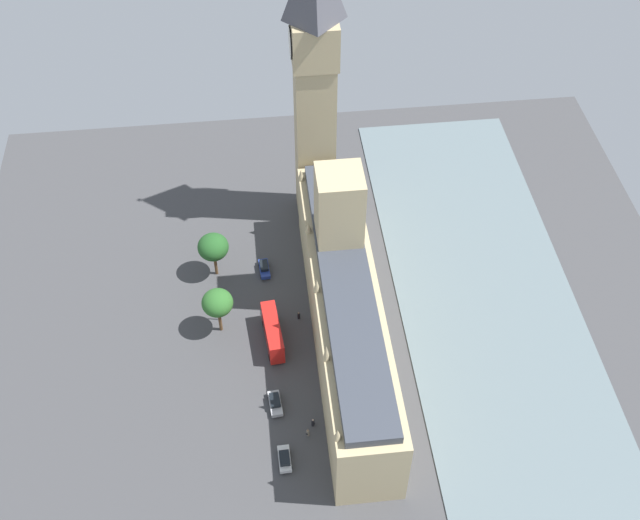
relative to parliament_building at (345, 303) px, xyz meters
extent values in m
plane|color=#424244|center=(1.99, 1.54, -8.83)|extent=(128.92, 128.92, 0.00)
cube|color=slate|center=(-26.72, 1.54, -8.70)|extent=(31.96, 116.03, 0.25)
cube|color=tan|center=(-0.01, 1.54, -1.59)|extent=(10.42, 58.92, 14.48)
cube|color=tan|center=(-0.01, -9.07, 5.73)|extent=(7.50, 7.50, 29.12)
cube|color=#383D47|center=(-0.01, 1.54, 6.45)|extent=(7.92, 56.57, 1.60)
cone|color=tan|center=(4.80, -24.98, 6.84)|extent=(1.20, 1.20, 2.38)
cone|color=tan|center=(4.80, -11.72, 6.62)|extent=(1.20, 1.20, 1.93)
cone|color=tan|center=(4.80, 1.54, 6.94)|extent=(1.20, 1.20, 2.57)
cone|color=tan|center=(4.80, 14.80, 7.24)|extent=(1.20, 1.20, 3.18)
cone|color=tan|center=(4.80, 28.05, 6.73)|extent=(1.20, 1.20, 2.16)
cube|color=tan|center=(1.52, -32.08, 8.36)|extent=(7.04, 7.04, 34.38)
cube|color=tan|center=(1.52, -32.08, 29.62)|extent=(7.74, 7.74, 8.13)
cylinder|color=silver|center=(5.54, -32.08, 29.62)|extent=(0.25, 5.35, 5.35)
torus|color=black|center=(5.54, -32.08, 29.62)|extent=(0.24, 5.59, 5.59)
cylinder|color=silver|center=(1.52, -36.10, 29.62)|extent=(5.35, 0.25, 5.35)
torus|color=black|center=(1.52, -36.10, 29.62)|extent=(5.59, 0.24, 5.59)
cube|color=navy|center=(12.74, -16.34, -8.11)|extent=(2.07, 4.66, 0.75)
cube|color=black|center=(12.76, -16.57, -7.41)|extent=(1.65, 2.64, 0.65)
cylinder|color=black|center=(11.84, -14.94, -8.49)|extent=(0.30, 0.70, 0.68)
cylinder|color=black|center=(13.45, -14.83, -8.49)|extent=(0.30, 0.70, 0.68)
cylinder|color=black|center=(12.04, -17.85, -8.49)|extent=(0.30, 0.70, 0.68)
cylinder|color=black|center=(13.64, -17.74, -8.49)|extent=(0.30, 0.70, 0.68)
cube|color=red|center=(12.23, -0.05, -6.18)|extent=(3.43, 10.68, 4.20)
cube|color=black|center=(12.23, -0.05, -6.10)|extent=(3.45, 10.29, 0.70)
cylinder|color=black|center=(10.76, 3.51, -8.28)|extent=(0.45, 1.13, 1.10)
cylinder|color=black|center=(13.05, 3.72, -8.28)|extent=(0.45, 1.13, 1.10)
cylinder|color=black|center=(11.41, -3.81, -8.28)|extent=(0.45, 1.13, 1.10)
cylinder|color=black|center=(13.70, -3.60, -8.28)|extent=(0.45, 1.13, 1.10)
cube|color=#B7B7BC|center=(12.80, 12.96, -8.11)|extent=(2.28, 4.79, 0.75)
cube|color=black|center=(12.82, 12.73, -7.41)|extent=(1.80, 2.73, 0.65)
cylinder|color=black|center=(11.81, 14.36, -8.49)|extent=(0.31, 0.70, 0.68)
cylinder|color=black|center=(13.53, 14.51, -8.49)|extent=(0.31, 0.70, 0.68)
cylinder|color=black|center=(12.07, 11.40, -8.49)|extent=(0.31, 0.70, 0.68)
cylinder|color=black|center=(13.79, 11.55, -8.49)|extent=(0.31, 0.70, 0.68)
cube|color=silver|center=(12.09, 22.92, -8.11)|extent=(1.96, 4.47, 0.75)
cube|color=black|center=(12.09, 23.15, -7.41)|extent=(1.62, 2.51, 0.65)
cylinder|color=black|center=(12.97, 21.53, -8.49)|extent=(0.27, 0.69, 0.68)
cylinder|color=black|center=(11.28, 21.49, -8.49)|extent=(0.27, 0.69, 0.68)
cylinder|color=black|center=(12.90, 24.36, -8.49)|extent=(0.27, 0.69, 0.68)
cylinder|color=black|center=(11.21, 24.32, -8.49)|extent=(0.27, 0.69, 0.68)
cylinder|color=black|center=(7.38, -4.63, -8.16)|extent=(0.54, 0.54, 1.34)
sphere|color=#8C6647|center=(7.38, -4.63, -7.36)|extent=(0.26, 0.26, 0.26)
cube|color=maroon|center=(7.31, -4.90, -8.09)|extent=(0.33, 0.17, 0.24)
cylinder|color=black|center=(7.11, 17.13, -8.12)|extent=(0.67, 0.67, 1.42)
sphere|color=beige|center=(7.11, 17.13, -7.27)|extent=(0.27, 0.27, 0.27)
cube|color=black|center=(6.92, 17.36, -8.05)|extent=(0.32, 0.29, 0.26)
cylinder|color=gray|center=(8.10, 18.81, -8.17)|extent=(0.62, 0.62, 1.33)
sphere|color=#8C6647|center=(8.10, 18.81, -7.37)|extent=(0.26, 0.26, 0.26)
cube|color=black|center=(8.26, 19.04, -8.10)|extent=(0.31, 0.26, 0.24)
cylinder|color=brown|center=(21.10, -3.65, -6.16)|extent=(0.56, 0.56, 5.33)
ellipsoid|color=#2D6628|center=(21.10, -3.65, -1.49)|extent=(5.35, 5.35, 4.55)
cylinder|color=brown|center=(21.59, -16.87, -6.31)|extent=(0.56, 0.56, 5.05)
ellipsoid|color=#235623|center=(21.59, -16.87, -1.68)|extent=(5.62, 5.62, 4.77)
cylinder|color=black|center=(21.33, -5.87, -6.21)|extent=(0.18, 0.18, 5.23)
sphere|color=#F2EAC6|center=(21.33, -5.87, -3.32)|extent=(0.56, 0.56, 0.56)
camera|label=1|loc=(13.16, 82.42, 102.06)|focal=44.60mm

